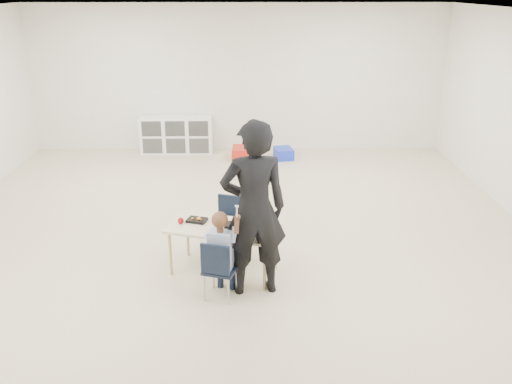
{
  "coord_description": "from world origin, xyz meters",
  "views": [
    {
      "loc": [
        0.23,
        -6.05,
        3.1
      ],
      "look_at": [
        0.31,
        -0.18,
        0.85
      ],
      "focal_mm": 38.0,
      "sensor_mm": 36.0,
      "label": 1
    }
  ],
  "objects_px": {
    "child": "(220,252)",
    "adult": "(254,209)",
    "chair_near": "(220,268)",
    "cubby_shelf": "(177,135)",
    "table": "(224,249)"
  },
  "relations": [
    {
      "from": "child",
      "to": "adult",
      "type": "bearing_deg",
      "value": 37.2
    },
    {
      "from": "adult",
      "to": "chair_near",
      "type": "bearing_deg",
      "value": 10.55
    },
    {
      "from": "chair_near",
      "to": "adult",
      "type": "relative_size",
      "value": 0.36
    },
    {
      "from": "chair_near",
      "to": "cubby_shelf",
      "type": "xyz_separation_m",
      "value": [
        -1.12,
        5.34,
        0.01
      ]
    },
    {
      "from": "child",
      "to": "cubby_shelf",
      "type": "xyz_separation_m",
      "value": [
        -1.12,
        5.34,
        -0.18
      ]
    },
    {
      "from": "child",
      "to": "adult",
      "type": "xyz_separation_m",
      "value": [
        0.35,
        0.13,
        0.42
      ]
    },
    {
      "from": "table",
      "to": "adult",
      "type": "bearing_deg",
      "value": -34.0
    },
    {
      "from": "table",
      "to": "adult",
      "type": "height_order",
      "value": "adult"
    },
    {
      "from": "table",
      "to": "adult",
      "type": "xyz_separation_m",
      "value": [
        0.34,
        -0.42,
        0.66
      ]
    },
    {
      "from": "cubby_shelf",
      "to": "adult",
      "type": "height_order",
      "value": "adult"
    },
    {
      "from": "child",
      "to": "cubby_shelf",
      "type": "height_order",
      "value": "child"
    },
    {
      "from": "chair_near",
      "to": "cubby_shelf",
      "type": "relative_size",
      "value": 0.48
    },
    {
      "from": "child",
      "to": "table",
      "type": "bearing_deg",
      "value": 105.91
    },
    {
      "from": "table",
      "to": "chair_near",
      "type": "distance_m",
      "value": 0.55
    },
    {
      "from": "child",
      "to": "cubby_shelf",
      "type": "bearing_deg",
      "value": 118.92
    }
  ]
}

